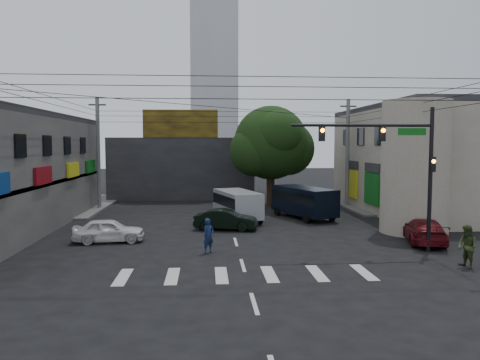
{
  "coord_description": "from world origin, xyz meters",
  "views": [
    {
      "loc": [
        -1.59,
        -23.38,
        5.4
      ],
      "look_at": [
        0.38,
        4.0,
        3.28
      ],
      "focal_mm": 35.0,
      "sensor_mm": 36.0,
      "label": 1
    }
  ],
  "objects": [
    {
      "name": "tower_distant",
      "position": [
        0.0,
        70.0,
        22.0
      ],
      "size": [
        9.0,
        9.0,
        44.0
      ],
      "primitive_type": "cube",
      "color": "silver",
      "rests_on": "ground"
    },
    {
      "name": "white_compact",
      "position": [
        -6.97,
        2.47,
        0.65
      ],
      "size": [
        2.26,
        4.12,
        1.31
      ],
      "primitive_type": "imported",
      "rotation": [
        0.0,
        0.0,
        1.66
      ],
      "color": "silver",
      "rests_on": "ground"
    },
    {
      "name": "maroon_sedan",
      "position": [
        10.25,
        1.05,
        0.67
      ],
      "size": [
        4.21,
        5.57,
        1.34
      ],
      "primitive_type": "imported",
      "rotation": [
        0.0,
        0.0,
        2.88
      ],
      "color": "#510B11",
      "rests_on": "ground"
    },
    {
      "name": "traffic_gantry",
      "position": [
        7.82,
        -1.0,
        4.83
      ],
      "size": [
        7.1,
        0.35,
        7.2
      ],
      "color": "black",
      "rests_on": "ground"
    },
    {
      "name": "utility_pole_far_right",
      "position": [
        10.5,
        16.0,
        4.6
      ],
      "size": [
        0.32,
        0.32,
        9.2
      ],
      "primitive_type": "cylinder",
      "color": "#59595B",
      "rests_on": "ground"
    },
    {
      "name": "dark_sedan",
      "position": [
        -0.38,
        5.67,
        0.65
      ],
      "size": [
        3.06,
        4.53,
        1.3
      ],
      "primitive_type": "imported",
      "rotation": [
        0.0,
        0.0,
        1.35
      ],
      "color": "black",
      "rests_on": "ground"
    },
    {
      "name": "ground",
      "position": [
        0.0,
        0.0,
        0.0
      ],
      "size": [
        160.0,
        160.0,
        0.0
      ],
      "primitive_type": "plane",
      "color": "black",
      "rests_on": "ground"
    },
    {
      "name": "billboard",
      "position": [
        -4.0,
        21.1,
        7.3
      ],
      "size": [
        7.0,
        0.3,
        2.6
      ],
      "primitive_type": "cube",
      "color": "olive",
      "rests_on": "building_far"
    },
    {
      "name": "navy_van",
      "position": [
        5.45,
        9.88,
        1.12
      ],
      "size": [
        7.13,
        6.11,
        2.25
      ],
      "primitive_type": null,
      "rotation": [
        0.0,
        0.0,
        1.96
      ],
      "color": "black",
      "rests_on": "ground"
    },
    {
      "name": "sidewalk_far_left",
      "position": [
        -18.0,
        18.0,
        0.07
      ],
      "size": [
        16.0,
        16.0,
        0.15
      ],
      "primitive_type": "cube",
      "color": "#514F4C",
      "rests_on": "ground"
    },
    {
      "name": "corner_column",
      "position": [
        11.0,
        4.0,
        4.0
      ],
      "size": [
        4.0,
        4.0,
        8.0
      ],
      "primitive_type": "cylinder",
      "color": "gray",
      "rests_on": "ground"
    },
    {
      "name": "utility_pole_far_left",
      "position": [
        -10.5,
        16.0,
        4.6
      ],
      "size": [
        0.32,
        0.32,
        9.2
      ],
      "primitive_type": "cylinder",
      "color": "#59595B",
      "rests_on": "ground"
    },
    {
      "name": "street_tree",
      "position": [
        4.0,
        17.0,
        5.47
      ],
      "size": [
        6.4,
        6.4,
        8.7
      ],
      "color": "black",
      "rests_on": "ground"
    },
    {
      "name": "sidewalk_far_right",
      "position": [
        18.0,
        18.0,
        0.07
      ],
      "size": [
        16.0,
        16.0,
        0.15
      ],
      "primitive_type": "cube",
      "color": "#514F4C",
      "rests_on": "ground"
    },
    {
      "name": "silver_minivan",
      "position": [
        0.56,
        9.0,
        1.05
      ],
      "size": [
        5.99,
        4.65,
        2.11
      ],
      "primitive_type": null,
      "rotation": [
        0.0,
        0.0,
        1.85
      ],
      "color": "#B1B6BA",
      "rests_on": "ground"
    },
    {
      "name": "building_far",
      "position": [
        -4.0,
        26.0,
        3.0
      ],
      "size": [
        14.0,
        10.0,
        6.0
      ],
      "primitive_type": "cube",
      "color": "#232326",
      "rests_on": "ground"
    },
    {
      "name": "traffic_officer",
      "position": [
        -1.51,
        -0.53,
        0.87
      ],
      "size": [
        1.05,
        1.04,
        1.74
      ],
      "primitive_type": "imported",
      "rotation": [
        0.0,
        0.0,
        0.71
      ],
      "color": "#132044",
      "rests_on": "ground"
    },
    {
      "name": "pedestrian_olive",
      "position": [
        9.73,
        -4.08,
        0.93
      ],
      "size": [
        1.19,
        1.07,
        1.87
      ],
      "primitive_type": "imported",
      "rotation": [
        0.0,
        0.0,
        -1.37
      ],
      "color": "#303E1C",
      "rests_on": "ground"
    },
    {
      "name": "building_right",
      "position": [
        18.0,
        13.0,
        4.0
      ],
      "size": [
        14.0,
        18.0,
        8.0
      ],
      "primitive_type": "cube",
      "color": "gray",
      "rests_on": "ground"
    }
  ]
}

